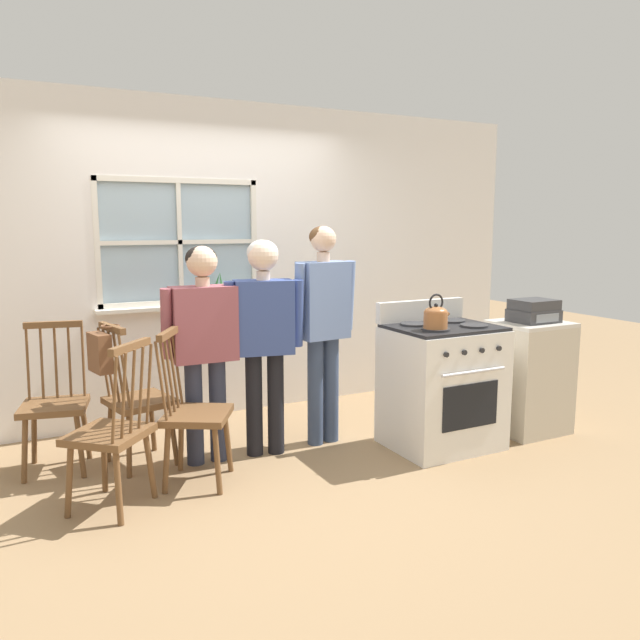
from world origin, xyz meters
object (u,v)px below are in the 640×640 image
(kettle, at_px, (436,316))
(side_counter, at_px, (528,377))
(chair_by_window, at_px, (137,401))
(chair_near_wall, at_px, (112,434))
(person_adult_right, at_px, (323,315))
(person_elderly_left, at_px, (204,332))
(potted_plant, at_px, (220,294))
(chair_near_stove, at_px, (194,415))
(handbag, at_px, (100,352))
(person_teen_center, at_px, (264,324))
(stereo, at_px, (534,311))
(stove, at_px, (442,385))
(chair_center_cluster, at_px, (55,405))

(kettle, relative_size, side_counter, 0.27)
(chair_by_window, relative_size, chair_near_wall, 1.00)
(side_counter, bearing_deg, person_adult_right, 162.19)
(side_counter, bearing_deg, chair_by_window, 166.55)
(person_elderly_left, xyz_separation_m, potted_plant, (0.44, 0.99, 0.14))
(chair_near_stove, bearing_deg, potted_plant, 4.47)
(side_counter, bearing_deg, handbag, 168.34)
(person_teen_center, relative_size, stereo, 4.59)
(person_elderly_left, relative_size, potted_plant, 5.66)
(person_teen_center, height_order, potted_plant, person_teen_center)
(stove, height_order, stereo, stove)
(person_teen_center, distance_m, stereo, 2.15)
(chair_by_window, height_order, handbag, same)
(chair_by_window, height_order, potted_plant, potted_plant)
(kettle, height_order, side_counter, kettle)
(chair_near_wall, xyz_separation_m, chair_near_stove, (0.53, 0.15, 0.00))
(potted_plant, relative_size, handbag, 0.88)
(side_counter, bearing_deg, potted_plant, 143.67)
(chair_by_window, height_order, stove, stove)
(person_adult_right, relative_size, side_counter, 1.84)
(person_teen_center, xyz_separation_m, person_adult_right, (0.49, 0.02, 0.03))
(kettle, bearing_deg, chair_by_window, 157.71)
(chair_center_cluster, xyz_separation_m, handbag, (0.28, -0.21, 0.38))
(chair_center_cluster, relative_size, person_teen_center, 0.65)
(person_elderly_left, distance_m, side_counter, 2.62)
(person_elderly_left, relative_size, handbag, 4.97)
(potted_plant, bearing_deg, side_counter, -36.33)
(potted_plant, bearing_deg, person_elderly_left, -114.01)
(chair_center_cluster, bearing_deg, person_elderly_left, -6.53)
(person_adult_right, height_order, kettle, person_adult_right)
(person_adult_right, distance_m, handbag, 1.60)
(chair_near_wall, distance_m, handbag, 0.69)
(chair_near_stove, relative_size, person_adult_right, 0.61)
(chair_by_window, xyz_separation_m, person_adult_right, (1.36, -0.19, 0.54))
(person_adult_right, height_order, stove, person_adult_right)
(chair_near_stove, distance_m, handbag, 0.76)
(person_elderly_left, xyz_separation_m, person_adult_right, (0.92, -0.02, 0.06))
(handbag, distance_m, stereo, 3.26)
(chair_near_wall, height_order, chair_near_stove, same)
(chair_center_cluster, relative_size, stereo, 2.97)
(chair_center_cluster, distance_m, person_elderly_left, 1.12)
(chair_near_wall, bearing_deg, side_counter, 131.05)
(chair_near_stove, xyz_separation_m, person_teen_center, (0.60, 0.26, 0.51))
(handbag, distance_m, side_counter, 3.28)
(stereo, bearing_deg, potted_plant, 143.30)
(stove, bearing_deg, kettle, -143.33)
(person_elderly_left, relative_size, person_adult_right, 0.92)
(person_adult_right, height_order, handbag, person_adult_right)
(chair_near_stove, bearing_deg, person_teen_center, -36.44)
(chair_center_cluster, xyz_separation_m, stereo, (3.47, -0.89, 0.53))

